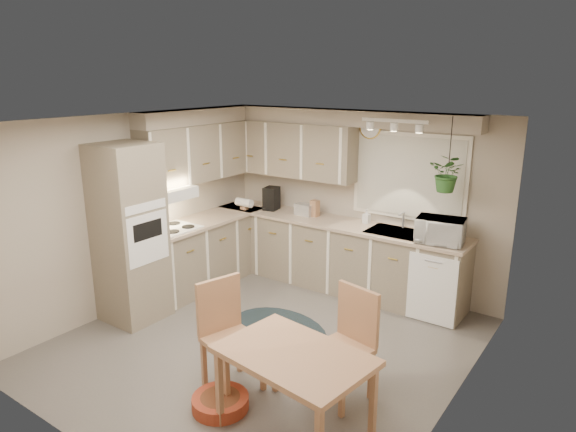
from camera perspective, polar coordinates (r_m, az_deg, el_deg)
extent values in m
plane|color=#5E5853|center=(5.78, -2.62, -13.95)|extent=(4.20, 4.20, 0.00)
plane|color=silver|center=(5.05, -2.96, 10.50)|extent=(4.20, 4.20, 0.00)
cube|color=#AFA291|center=(7.01, 7.81, 1.81)|extent=(4.00, 0.04, 2.40)
cube|color=#AFA291|center=(3.97, -21.99, -10.05)|extent=(4.00, 0.04, 2.40)
cube|color=#AFA291|center=(6.67, -16.49, 0.60)|extent=(0.04, 4.20, 2.40)
cube|color=#AFA291|center=(4.43, 18.29, -7.03)|extent=(0.04, 4.20, 2.40)
cube|color=gray|center=(7.22, -9.13, -4.04)|extent=(0.60, 1.85, 0.90)
cube|color=gray|center=(7.06, 5.02, -4.36)|extent=(3.60, 0.60, 0.90)
cube|color=tan|center=(7.08, -9.23, -0.46)|extent=(0.64, 1.89, 0.04)
cube|color=tan|center=(6.91, 5.07, -0.71)|extent=(3.64, 0.64, 0.04)
cube|color=gray|center=(6.24, -17.19, -1.89)|extent=(0.65, 0.65, 2.10)
cube|color=white|center=(6.00, -15.30, -2.44)|extent=(0.02, 0.56, 0.58)
cube|color=gray|center=(7.07, -9.63, 7.02)|extent=(0.35, 2.00, 0.75)
cube|color=gray|center=(7.25, 0.26, 7.44)|extent=(2.00, 0.35, 0.75)
cube|color=#AFA291|center=(7.03, -9.96, 10.86)|extent=(0.30, 2.00, 0.20)
cube|color=#AFA291|center=(6.80, 6.04, 10.85)|extent=(3.60, 0.30, 0.20)
cube|color=white|center=(6.68, -12.61, -1.37)|extent=(0.52, 0.58, 0.02)
cube|color=white|center=(6.58, -12.96, 2.46)|extent=(0.40, 0.60, 0.14)
cube|color=beige|center=(6.61, 13.21, 4.28)|extent=(1.40, 0.02, 1.00)
cube|color=white|center=(6.62, 13.24, 4.29)|extent=(1.50, 0.02, 1.10)
cube|color=#ADB0B5|center=(6.54, 11.94, -2.11)|extent=(0.70, 0.48, 0.10)
cube|color=white|center=(6.23, 15.65, -7.91)|extent=(0.58, 0.02, 0.83)
cube|color=white|center=(6.04, 11.73, 10.34)|extent=(0.80, 0.04, 0.04)
cylinder|color=gold|center=(6.75, 9.14, 9.69)|extent=(0.30, 0.03, 0.30)
cube|color=#AB7955|center=(4.33, 0.68, -19.20)|extent=(1.27, 0.93, 0.74)
cube|color=#AB7955|center=(4.84, -6.19, -13.32)|extent=(0.59, 0.59, 1.03)
cube|color=#AB7955|center=(4.71, 5.94, -14.28)|extent=(0.57, 0.57, 1.02)
ellipsoid|color=black|center=(6.02, -1.19, -12.61)|extent=(1.56, 1.34, 0.01)
cylinder|color=#A03620|center=(4.82, -7.52, -19.85)|extent=(0.59, 0.59, 0.12)
imported|color=white|center=(6.19, 16.58, -1.27)|extent=(0.58, 0.38, 0.36)
imported|color=white|center=(6.84, 8.70, -0.44)|extent=(0.09, 0.19, 0.09)
imported|color=#2B5D25|center=(6.05, 17.33, 4.10)|extent=(0.43, 0.47, 0.34)
cube|color=black|center=(7.42, -1.85, 1.97)|extent=(0.23, 0.26, 0.33)
cube|color=#ADB0B5|center=(7.15, 1.83, 0.73)|extent=(0.27, 0.17, 0.16)
cube|color=#AB7955|center=(7.09, 3.00, 0.86)|extent=(0.11, 0.11, 0.23)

